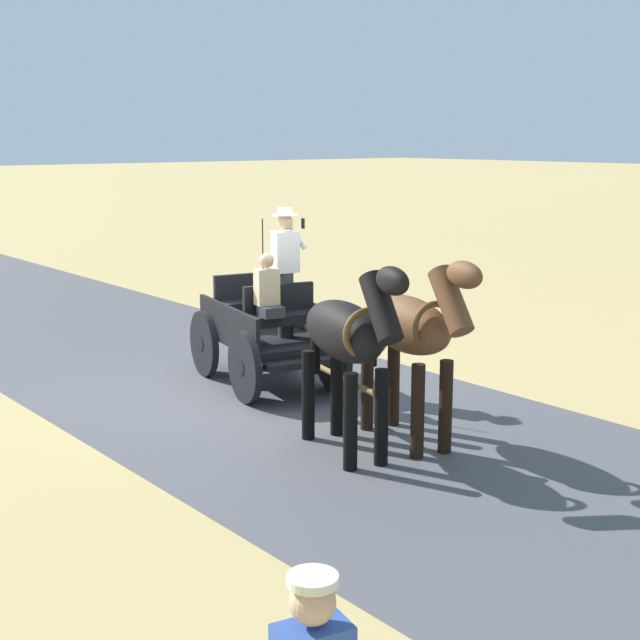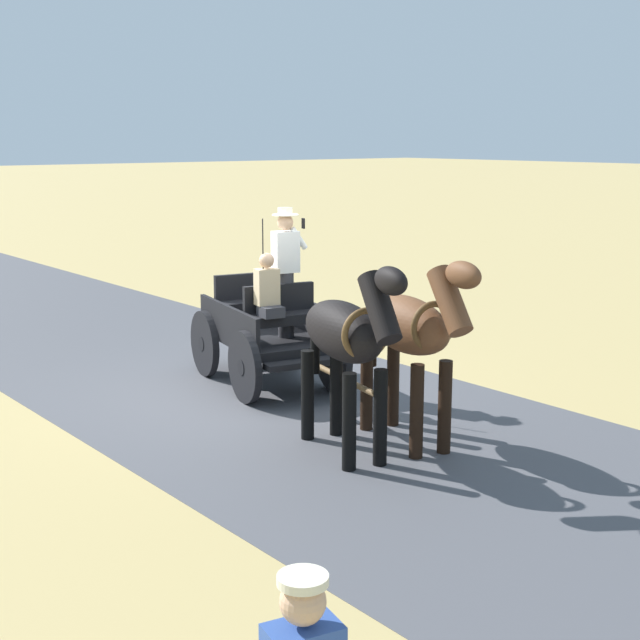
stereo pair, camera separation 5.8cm
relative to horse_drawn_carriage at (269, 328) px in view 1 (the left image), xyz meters
The scene contains 5 objects.
ground_plane 0.93m from the horse_drawn_carriage, 14.16° to the left, with size 200.00×200.00×0.00m, color tan.
road_surface 0.93m from the horse_drawn_carriage, 14.16° to the left, with size 5.35×160.00×0.01m, color #4C4C51.
horse_drawn_carriage is the anchor object (origin of this frame).
horse_near_side 3.10m from the horse_drawn_carriage, 85.54° to the left, with size 0.88×2.15×2.21m.
horse_off_side 3.10m from the horse_drawn_carriage, 70.41° to the left, with size 0.93×2.14×2.21m.
Camera 1 is at (6.77, 9.91, 3.43)m, focal length 50.68 mm.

